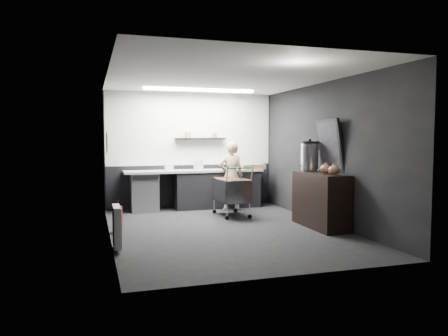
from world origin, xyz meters
name	(u,v)px	position (x,y,z in m)	size (l,w,h in m)	color
floor	(225,229)	(0.00, 0.00, 0.00)	(5.50, 5.50, 0.00)	black
ceiling	(225,77)	(0.00, 0.00, 2.70)	(5.50, 5.50, 0.00)	silver
wall_back	(191,150)	(0.00, 2.75, 1.35)	(5.50, 5.50, 0.00)	black
wall_front	(294,163)	(0.00, -2.75, 1.35)	(5.50, 5.50, 0.00)	black
wall_left	(109,156)	(-2.00, 0.00, 1.35)	(5.50, 5.50, 0.00)	black
wall_right	(325,153)	(2.00, 0.00, 1.35)	(5.50, 5.50, 0.00)	black
kitchen_wall_panel	(191,129)	(0.00, 2.73, 1.85)	(3.95, 0.02, 1.70)	silver
dado_panel	(191,186)	(0.00, 2.73, 0.50)	(3.95, 0.02, 1.00)	black
floating_shelf	(200,139)	(0.20, 2.62, 1.62)	(1.20, 0.22, 0.04)	black
wall_clock	(247,117)	(1.40, 2.72, 2.15)	(0.20, 0.20, 0.03)	white
poster	(107,143)	(-1.98, 1.30, 1.55)	(0.02, 0.30, 0.40)	silver
poster_red_band	(107,139)	(-1.98, 1.30, 1.62)	(0.01, 0.22, 0.10)	red
radiator	(117,226)	(-1.94, -0.90, 0.35)	(0.10, 0.50, 0.60)	white
ceiling_strip	(200,90)	(0.00, 1.85, 2.67)	(2.40, 0.20, 0.04)	white
prep_counter	(200,189)	(0.14, 2.42, 0.46)	(3.20, 0.61, 0.90)	black
person	(231,176)	(0.75, 1.97, 0.78)	(0.57, 0.37, 1.56)	beige
shopping_cart	(231,192)	(0.53, 1.26, 0.51)	(0.61, 0.98, 1.06)	silver
sideboard	(320,193)	(1.74, -0.30, 0.63)	(0.57, 1.33, 2.00)	black
fire_extinguisher	(118,217)	(-1.85, 0.36, 0.25)	(0.16, 0.16, 0.52)	#AF1B0B
cardboard_box	(251,166)	(1.39, 2.37, 0.96)	(0.57, 0.43, 0.11)	#8F734C
pink_tub	(198,165)	(0.10, 2.42, 1.01)	(0.22, 0.22, 0.22)	beige
white_container	(169,167)	(-0.59, 2.37, 0.98)	(0.17, 0.14, 0.15)	white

